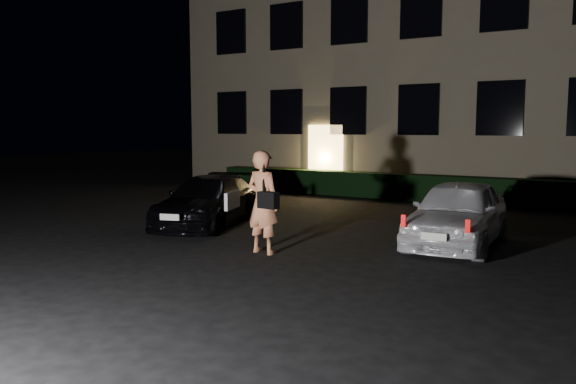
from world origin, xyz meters
The scene contains 6 objects.
ground centered at (0.00, 0.00, 0.00)m, with size 80.00×80.00×0.00m, color black.
building centered at (0.00, 14.99, 6.00)m, with size 20.00×8.11×12.00m.
hedge centered at (0.00, 10.50, 0.42)m, with size 15.00×0.70×0.85m, color black.
sedan centered at (-2.70, 3.13, 0.60)m, with size 2.83×4.44×1.20m.
hatch centered at (3.21, 3.86, 0.67)m, with size 1.77×4.01×1.34m.
man centered at (0.23, 1.19, 0.99)m, with size 0.82×0.55×1.97m.
Camera 1 is at (6.10, -7.58, 2.38)m, focal length 35.00 mm.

